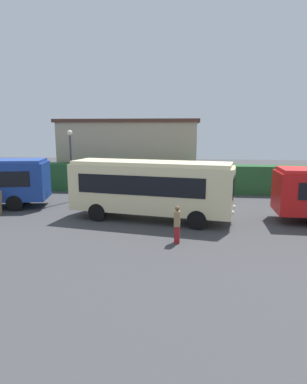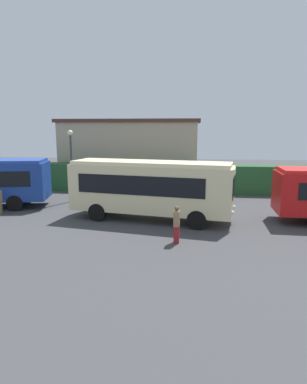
% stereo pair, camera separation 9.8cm
% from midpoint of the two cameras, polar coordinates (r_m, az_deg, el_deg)
% --- Properties ---
extents(ground_plane, '(76.28, 76.28, 0.00)m').
position_cam_midpoint_polar(ground_plane, '(19.96, -0.38, -4.06)').
color(ground_plane, '#424244').
extents(bus_cream, '(9.34, 3.86, 3.32)m').
position_cam_midpoint_polar(bus_cream, '(18.68, -0.32, 0.89)').
color(bus_cream, beige).
rests_on(bus_cream, ground_plane).
extents(person_right, '(0.51, 0.28, 1.70)m').
position_cam_midpoint_polar(person_right, '(21.51, -2.64, -0.57)').
color(person_right, silver).
rests_on(person_right, ground_plane).
extents(person_far, '(0.28, 0.42, 1.71)m').
position_cam_midpoint_polar(person_far, '(15.14, 4.13, -5.38)').
color(person_far, maroon).
rests_on(person_far, ground_plane).
extents(hedge_row, '(50.14, 1.62, 2.24)m').
position_cam_midpoint_polar(hedge_row, '(27.33, 1.68, 2.36)').
color(hedge_row, '#26582D').
rests_on(hedge_row, ground_plane).
extents(depot_building, '(12.56, 7.13, 5.91)m').
position_cam_midpoint_polar(depot_building, '(32.00, -3.51, 6.90)').
color(depot_building, tan).
rests_on(depot_building, ground_plane).
extents(lamppost, '(0.36, 0.36, 4.99)m').
position_cam_midpoint_polar(lamppost, '(24.13, -13.69, 5.84)').
color(lamppost, '#38383D').
rests_on(lamppost, ground_plane).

